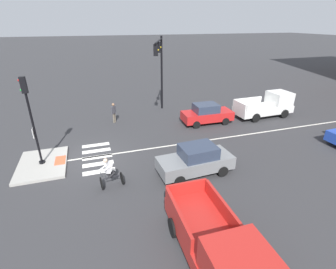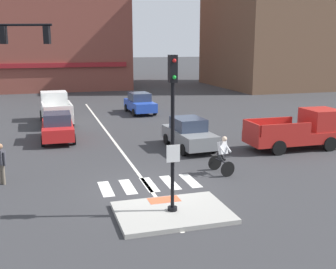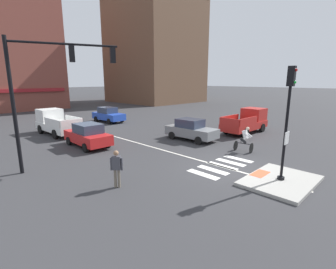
# 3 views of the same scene
# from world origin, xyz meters

# --- Properties ---
(ground_plane) EXTENTS (300.00, 300.00, 0.00)m
(ground_plane) POSITION_xyz_m (0.00, 0.00, 0.00)
(ground_plane) COLOR #333335
(traffic_island) EXTENTS (3.69, 2.67, 0.15)m
(traffic_island) POSITION_xyz_m (0.00, -2.61, 0.07)
(traffic_island) COLOR #A3A099
(traffic_island) RESTS_ON ground
(tactile_pad_front) EXTENTS (1.10, 0.60, 0.01)m
(tactile_pad_front) POSITION_xyz_m (0.00, -1.62, 0.15)
(tactile_pad_front) COLOR #DB5B38
(tactile_pad_front) RESTS_ON traffic_island
(signal_pole) EXTENTS (0.44, 0.38, 5.02)m
(signal_pole) POSITION_xyz_m (0.00, -2.61, 3.17)
(signal_pole) COLOR black
(signal_pole) RESTS_ON traffic_island
(crosswalk_stripe_a) EXTENTS (0.44, 1.80, 0.01)m
(crosswalk_stripe_a) POSITION_xyz_m (-1.73, 0.51, 0.00)
(crosswalk_stripe_a) COLOR silver
(crosswalk_stripe_a) RESTS_ON ground
(crosswalk_stripe_b) EXTENTS (0.44, 1.80, 0.01)m
(crosswalk_stripe_b) POSITION_xyz_m (-0.87, 0.51, 0.00)
(crosswalk_stripe_b) COLOR silver
(crosswalk_stripe_b) RESTS_ON ground
(crosswalk_stripe_c) EXTENTS (0.44, 1.80, 0.01)m
(crosswalk_stripe_c) POSITION_xyz_m (0.00, 0.51, 0.00)
(crosswalk_stripe_c) COLOR silver
(crosswalk_stripe_c) RESTS_ON ground
(crosswalk_stripe_d) EXTENTS (0.44, 1.80, 0.01)m
(crosswalk_stripe_d) POSITION_xyz_m (0.87, 0.51, 0.00)
(crosswalk_stripe_d) COLOR silver
(crosswalk_stripe_d) RESTS_ON ground
(crosswalk_stripe_e) EXTENTS (0.44, 1.80, 0.01)m
(crosswalk_stripe_e) POSITION_xyz_m (1.73, 0.51, 0.00)
(crosswalk_stripe_e) COLOR silver
(crosswalk_stripe_e) RESTS_ON ground
(lane_centre_line) EXTENTS (0.14, 28.00, 0.01)m
(lane_centre_line) POSITION_xyz_m (-0.10, 10.00, 0.00)
(lane_centre_line) COLOR silver
(lane_centre_line) RESTS_ON ground
(building_corner_right) EXTENTS (15.81, 16.75, 21.60)m
(building_corner_right) POSITION_xyz_m (25.57, 33.94, 10.82)
(building_corner_right) COLOR brown
(building_corner_right) RESTS_ON ground
(car_red_westbound_far) EXTENTS (1.90, 4.13, 1.64)m
(car_red_westbound_far) POSITION_xyz_m (-3.16, 9.49, 0.81)
(car_red_westbound_far) COLOR red
(car_red_westbound_far) RESTS_ON ground
(car_blue_eastbound_distant) EXTENTS (1.97, 4.16, 1.64)m
(car_blue_eastbound_distant) POSITION_xyz_m (3.54, 17.59, 0.81)
(car_blue_eastbound_distant) COLOR #2347B7
(car_blue_eastbound_distant) RESTS_ON ground
(car_grey_eastbound_mid) EXTENTS (2.01, 4.18, 1.64)m
(car_grey_eastbound_mid) POSITION_xyz_m (3.48, 5.62, 0.81)
(car_grey_eastbound_mid) COLOR slate
(car_grey_eastbound_mid) RESTS_ON ground
(pickup_truck_white_westbound_distant) EXTENTS (2.19, 5.16, 2.08)m
(pickup_truck_white_westbound_distant) POSITION_xyz_m (-3.07, 15.34, 0.98)
(pickup_truck_white_westbound_distant) COLOR white
(pickup_truck_white_westbound_distant) RESTS_ON ground
(pickup_truck_red_cross_right) EXTENTS (5.13, 2.12, 2.08)m
(pickup_truck_red_cross_right) POSITION_xyz_m (9.23, 3.90, 0.98)
(pickup_truck_red_cross_right) COLOR red
(pickup_truck_red_cross_right) RESTS_ON ground
(cyclist) EXTENTS (0.80, 1.17, 1.68)m
(cyclist) POSITION_xyz_m (3.36, 1.00, 0.87)
(cyclist) COLOR black
(cyclist) RESTS_ON ground
(pedestrian_at_curb_left) EXTENTS (0.41, 0.43, 1.67)m
(pedestrian_at_curb_left) POSITION_xyz_m (-5.59, 2.25, 0.98)
(pedestrian_at_curb_left) COLOR #6B6051
(pedestrian_at_curb_left) RESTS_ON ground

